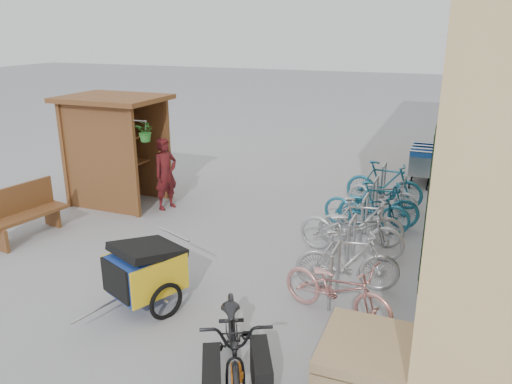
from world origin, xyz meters
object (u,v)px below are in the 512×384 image
at_px(bike_3, 361,222).
at_px(bike_4, 367,207).
at_px(bike_0, 337,288).
at_px(bike_6, 383,194).
at_px(bike_5, 379,205).
at_px(child_trailer, 145,270).
at_px(person_kiosk, 166,174).
at_px(bench, 22,212).
at_px(pallet_stack, 365,357).
at_px(bike_7, 384,184).
at_px(cargo_bike, 235,342).
at_px(shopping_carts, 422,159).
at_px(bike_1, 348,261).
at_px(kiosk, 112,135).
at_px(bike_2, 351,229).

relative_size(bike_3, bike_4, 0.89).
bearing_deg(bike_0, bike_6, 18.32).
bearing_deg(bike_5, bike_4, 114.78).
height_order(child_trailer, bike_6, child_trailer).
bearing_deg(person_kiosk, bike_0, -103.21).
bearing_deg(bike_4, child_trailer, 154.85).
xyz_separation_m(person_kiosk, bike_0, (4.44, -2.92, -0.34)).
bearing_deg(bench, bike_4, 35.11).
bearing_deg(pallet_stack, bench, 166.82).
xyz_separation_m(bike_3, bike_6, (0.10, 1.98, -0.05)).
bearing_deg(bike_7, bike_0, -175.89).
distance_m(pallet_stack, cargo_bike, 1.53).
bearing_deg(cargo_bike, bike_7, 57.37).
bearing_deg(shopping_carts, bench, -135.08).
bearing_deg(bike_5, cargo_bike, 159.81).
bearing_deg(bike_6, bike_4, -175.26).
height_order(bike_1, bike_4, bike_1).
relative_size(shopping_carts, bike_4, 1.09).
bearing_deg(child_trailer, bike_6, 86.90).
bearing_deg(kiosk, child_trailer, -48.51).
distance_m(bike_3, bike_5, 1.03).
relative_size(child_trailer, bike_6, 1.10).
height_order(bike_5, bike_7, bike_7).
bearing_deg(bike_0, bike_4, 21.05).
relative_size(kiosk, bike_3, 1.63).
xyz_separation_m(bench, bike_7, (6.06, 4.28, -0.01)).
height_order(cargo_bike, person_kiosk, person_kiosk).
distance_m(child_trailer, bike_4, 4.68).
relative_size(person_kiosk, bike_2, 0.85).
bearing_deg(bike_6, child_trailer, 166.08).
bearing_deg(bike_5, kiosk, 84.58).
relative_size(bike_0, bike_7, 0.99).
distance_m(bike_3, bike_6, 1.98).
bearing_deg(bike_3, bike_5, -19.29).
distance_m(kiosk, bike_2, 5.64).
xyz_separation_m(pallet_stack, bike_1, (-0.61, 1.86, 0.26)).
xyz_separation_m(bike_0, bike_5, (0.03, 3.48, 0.04)).
bearing_deg(person_kiosk, kiosk, 113.93).
height_order(shopping_carts, bike_5, shopping_carts).
xyz_separation_m(bike_2, bike_3, (0.10, 0.42, -0.02)).
xyz_separation_m(bike_1, bike_2, (-0.19, 1.22, 0.02)).
bearing_deg(bench, pallet_stack, -3.32).
relative_size(shopping_carts, child_trailer, 1.09).
distance_m(pallet_stack, bike_3, 3.58).
height_order(bench, bike_2, bench).
relative_size(person_kiosk, bike_7, 0.93).
xyz_separation_m(person_kiosk, bike_4, (4.27, 0.41, -0.33)).
bearing_deg(kiosk, bike_4, 5.07).
bearing_deg(cargo_bike, bike_4, 57.06).
distance_m(bike_2, bike_3, 0.43).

